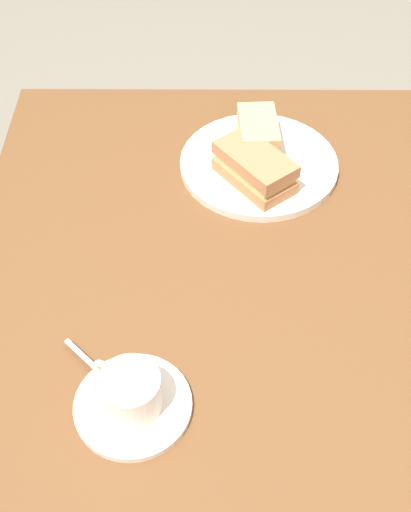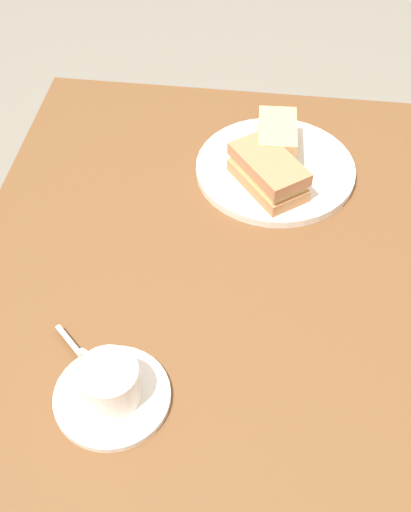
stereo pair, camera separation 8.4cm
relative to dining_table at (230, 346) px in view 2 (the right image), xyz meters
The scene contains 8 objects.
ground_plane 0.66m from the dining_table, ahead, with size 6.00×6.00×0.00m, color gray.
dining_table is the anchor object (origin of this frame).
sandwich_plate 0.34m from the dining_table, behind, with size 0.28×0.28×0.01m, color silver.
sandwich_front 0.38m from the dining_table, behind, with size 0.12×0.07×0.06m.
sandwich_back 0.30m from the dining_table, behind, with size 0.16×0.15×0.06m.
coffee_saucer 0.24m from the dining_table, 39.96° to the right, with size 0.16×0.16×0.01m, color silver.
coffee_cup 0.26m from the dining_table, 40.40° to the right, with size 0.09×0.09×0.06m.
spoon 0.25m from the dining_table, 59.09° to the right, with size 0.08×0.08×0.01m.
Camera 2 is at (0.61, 0.04, 1.56)m, focal length 47.67 mm.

